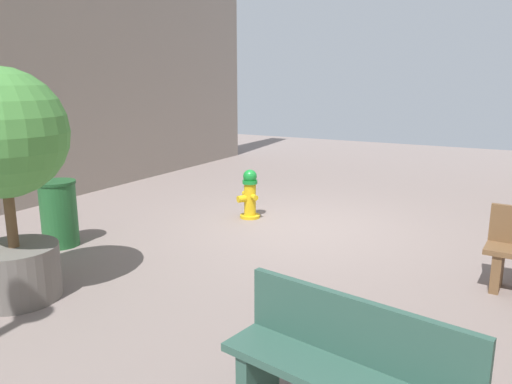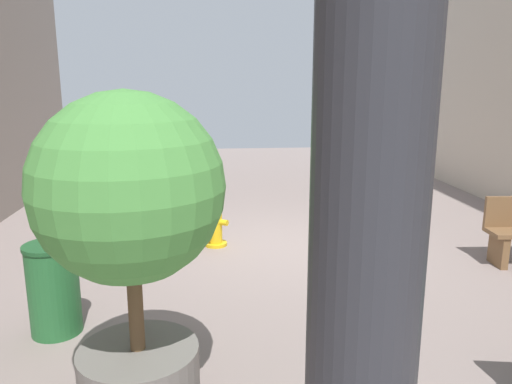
# 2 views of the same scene
# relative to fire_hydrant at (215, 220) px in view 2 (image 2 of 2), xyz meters

# --- Properties ---
(ground_plane) EXTENTS (23.40, 23.40, 0.00)m
(ground_plane) POSITION_rel_fire_hydrant_xyz_m (-1.00, 0.13, -0.42)
(ground_plane) COLOR gray
(fire_hydrant) EXTENTS (0.41, 0.40, 0.85)m
(fire_hydrant) POSITION_rel_fire_hydrant_xyz_m (0.00, 0.00, 0.00)
(fire_hydrant) COLOR gold
(fire_hydrant) RESTS_ON ground_plane
(planter_tree) EXTENTS (1.34, 1.34, 2.48)m
(planter_tree) POSITION_rel_fire_hydrant_xyz_m (0.62, 4.03, 1.14)
(planter_tree) COLOR slate
(planter_tree) RESTS_ON ground_plane
(trash_bin) EXTENTS (0.53, 0.53, 0.95)m
(trash_bin) POSITION_rel_fire_hydrant_xyz_m (1.67, 2.59, 0.05)
(trash_bin) COLOR #266633
(trash_bin) RESTS_ON ground_plane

